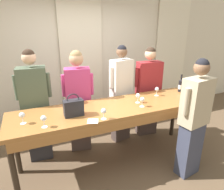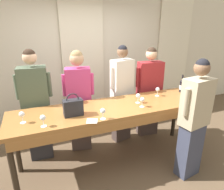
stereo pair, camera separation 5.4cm
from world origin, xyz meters
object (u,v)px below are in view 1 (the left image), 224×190
object	(u,v)px
handbag	(74,108)
guest_striped_shirt	(148,92)
wine_glass_center_right	(44,119)
guest_olive_jacket	(36,107)
wine_glass_center_mid	(142,100)
wine_bottle	(180,85)
wine_glass_front_mid	(138,96)
wine_glass_front_right	(22,116)
wine_glass_center_left	(157,90)
tasting_bar	(115,113)
guest_cream_sweater	(121,94)
wine_glass_front_left	(104,111)
guest_pink_top	(79,101)
host_pouring	(194,119)

from	to	relation	value
handbag	guest_striped_shirt	size ratio (longest dim) A/B	0.18
wine_glass_center_right	handbag	bearing A→B (deg)	24.39
guest_olive_jacket	guest_striped_shirt	world-z (taller)	guest_olive_jacket
handbag	wine_glass_center_mid	world-z (taller)	handbag
wine_bottle	wine_glass_front_mid	world-z (taller)	wine_bottle
wine_bottle	wine_glass_center_right	world-z (taller)	wine_bottle
handbag	wine_glass_front_mid	size ratio (longest dim) A/B	2.05
wine_glass_front_right	wine_glass_center_left	xyz separation A→B (m)	(2.06, 0.21, -0.00)
tasting_bar	wine_bottle	world-z (taller)	wine_bottle
handbag	guest_cream_sweater	distance (m)	1.20
wine_glass_front_left	guest_olive_jacket	xyz separation A→B (m)	(-0.77, 0.91, -0.17)
wine_bottle	handbag	bearing A→B (deg)	-172.95
wine_glass_front_mid	handbag	bearing A→B (deg)	-175.97
wine_bottle	guest_pink_top	distance (m)	1.79
wine_glass_center_right	guest_pink_top	xyz separation A→B (m)	(0.61, 0.83, -0.17)
handbag	host_pouring	distance (m)	1.62
wine_bottle	wine_glass_front_left	bearing A→B (deg)	-163.22
wine_glass_front_left	wine_glass_center_mid	bearing A→B (deg)	13.76
guest_pink_top	guest_cream_sweater	world-z (taller)	guest_cream_sweater
wine_bottle	guest_cream_sweater	bearing A→B (deg)	156.55
handbag	guest_striped_shirt	xyz separation A→B (m)	(1.56, 0.66, -0.20)
wine_glass_center_mid	guest_striped_shirt	bearing A→B (deg)	51.67
wine_glass_front_right	guest_pink_top	size ratio (longest dim) A/B	0.09
wine_glass_center_left	wine_glass_center_mid	xyz separation A→B (m)	(-0.47, -0.31, 0.00)
wine_glass_center_right	guest_pink_top	size ratio (longest dim) A/B	0.09
wine_glass_front_left	guest_cream_sweater	xyz separation A→B (m)	(0.68, 0.91, -0.15)
handbag	host_pouring	bearing A→B (deg)	-20.81
tasting_bar	wine_glass_center_mid	xyz separation A→B (m)	(0.37, -0.14, 0.20)
guest_cream_sweater	wine_bottle	bearing A→B (deg)	-23.45
handbag	wine_glass_front_mid	bearing A→B (deg)	4.03
wine_bottle	wine_glass_front_right	size ratio (longest dim) A/B	2.09
wine_glass_center_mid	host_pouring	size ratio (longest dim) A/B	0.09
wine_glass_front_mid	tasting_bar	bearing A→B (deg)	-177.31
wine_bottle	guest_cream_sweater	distance (m)	1.05
guest_olive_jacket	guest_striped_shirt	size ratio (longest dim) A/B	1.03
tasting_bar	wine_glass_center_left	world-z (taller)	wine_glass_center_left
wine_glass_front_right	tasting_bar	bearing A→B (deg)	1.70
wine_glass_front_mid	guest_cream_sweater	world-z (taller)	guest_cream_sweater
tasting_bar	wine_glass_front_mid	bearing A→B (deg)	2.69
wine_glass_center_mid	wine_glass_center_right	xyz separation A→B (m)	(-1.36, -0.08, -0.00)
handbag	wine_glass_center_right	distance (m)	0.42
wine_glass_front_mid	guest_pink_top	world-z (taller)	guest_pink_top
tasting_bar	wine_glass_front_mid	distance (m)	0.44
wine_bottle	guest_striped_shirt	size ratio (longest dim) A/B	0.18
guest_striped_shirt	wine_glass_front_right	bearing A→B (deg)	-163.62
wine_glass_center_right	wine_glass_front_mid	bearing A→B (deg)	10.06
tasting_bar	wine_glass_front_right	xyz separation A→B (m)	(-1.22, -0.04, 0.20)
wine_glass_center_right	guest_pink_top	world-z (taller)	guest_pink_top
wine_glass_center_left	guest_olive_jacket	distance (m)	1.95
wine_glass_front_left	wine_glass_front_mid	size ratio (longest dim) A/B	1.00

